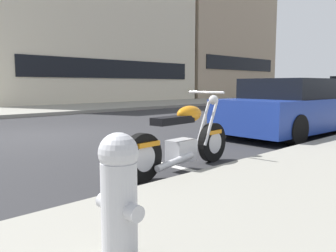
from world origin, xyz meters
name	(u,v)px	position (x,y,z in m)	size (l,w,h in m)	color
ground_plane	(44,136)	(0.00, 0.00, 0.00)	(260.00, 260.00, 0.00)	#28282B
sidewalk_far_curb	(176,103)	(12.00, 7.46, 0.07)	(120.00, 5.00, 0.14)	gray
parking_stall_stripe	(177,167)	(0.00, -4.36, 0.00)	(0.12, 2.20, 0.01)	silver
parked_motorcycle	(183,141)	(-0.07, -4.54, 0.42)	(2.15, 0.62, 1.10)	black
parked_car_far_down_curb	(296,108)	(4.48, -3.98, 0.64)	(4.53, 2.01, 1.34)	navy
car_opposite_curb	(296,92)	(21.14, 4.06, 0.66)	(4.30, 1.95, 1.39)	gray
fire_hydrant	(119,193)	(-2.38, -6.20, 0.55)	(0.24, 0.36, 0.78)	#B7B7BC
townhouse_near_left	(79,31)	(9.20, 13.93, 4.85)	(14.37, 8.41, 9.70)	beige
townhouse_mid_block	(198,26)	(22.49, 14.75, 6.78)	(11.45, 10.05, 13.57)	tan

